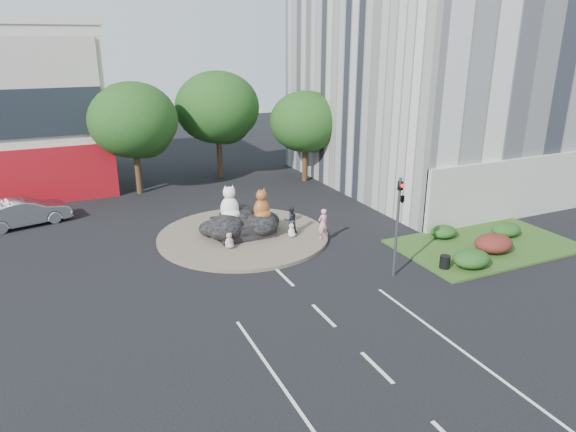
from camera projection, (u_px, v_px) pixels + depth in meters
name	position (u px, v px, depth m)	size (l,w,h in m)	color
ground	(324.00, 316.00, 21.70)	(120.00, 120.00, 0.00)	black
roundabout_island	(243.00, 236.00, 30.27)	(10.00, 10.00, 0.20)	brown
rock_plinth	(243.00, 227.00, 30.09)	(3.20, 2.60, 0.90)	black
grass_verge	(485.00, 245.00, 28.98)	(10.00, 6.00, 0.12)	#244918
tree_left	(134.00, 124.00, 37.42)	(6.46, 6.46, 8.27)	#382314
tree_mid	(218.00, 111.00, 41.79)	(6.84, 6.84, 8.76)	#382314
tree_right	(306.00, 124.00, 41.01)	(5.70, 5.70, 7.30)	#382314
hedge_near_green	(471.00, 259.00, 25.91)	(2.00, 1.60, 0.90)	#123A13
hedge_red	(494.00, 243.00, 27.74)	(2.20, 1.76, 0.99)	#441812
hedge_mid_green	(506.00, 229.00, 30.04)	(1.80, 1.44, 0.81)	#123A13
hedge_back_green	(444.00, 232.00, 29.80)	(1.60, 1.28, 0.72)	#123A13
traffic_light	(400.00, 206.00, 24.24)	(0.44, 1.24, 5.00)	#595B60
street_lamp	(445.00, 149.00, 32.13)	(2.34, 0.22, 8.06)	#595B60
cat_white	(229.00, 202.00, 29.64)	(1.25, 1.08, 2.08)	white
cat_tabby	(262.00, 204.00, 29.71)	(1.13, 0.98, 1.88)	#A96123
kitten_calico	(229.00, 240.00, 28.08)	(0.55, 0.48, 0.92)	beige
kitten_white	(291.00, 230.00, 29.70)	(0.51, 0.44, 0.85)	beige
pedestrian_pink	(323.00, 224.00, 29.29)	(0.65, 0.43, 1.79)	pink
pedestrian_dark	(291.00, 220.00, 30.17)	(0.79, 0.62, 1.63)	#212129
parked_car	(25.00, 212.00, 31.99)	(1.82, 5.21, 1.72)	#9A9CA1
litter_bin	(445.00, 262.00, 25.84)	(0.52, 0.52, 0.66)	black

